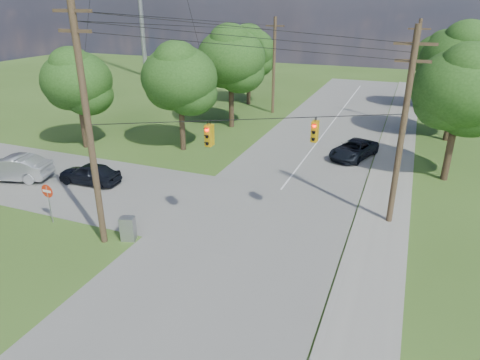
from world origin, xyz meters
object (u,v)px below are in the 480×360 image
at_px(pole_north_w, 274,65).
at_px(car_cross_dark, 90,173).
at_px(control_cabinet, 128,229).
at_px(car_main_north, 354,149).
at_px(pole_north_e, 413,73).
at_px(car_cross_silver, 12,168).
at_px(do_not_enter_sign, 48,195).
at_px(pole_sw, 88,124).
at_px(pole_ne, 403,128).

xyz_separation_m(pole_north_w, car_cross_dark, (-5.30, -23.76, -4.37)).
bearing_deg(control_cabinet, car_main_north, 44.69).
relative_size(pole_north_e, car_cross_silver, 1.93).
bearing_deg(pole_north_w, do_not_enter_sign, -97.09).
height_order(pole_sw, car_main_north, pole_sw).
distance_m(pole_north_w, car_main_north, 16.46).
bearing_deg(pole_sw, pole_north_w, 90.77).
bearing_deg(car_cross_dark, car_cross_silver, -77.53).
relative_size(pole_ne, car_cross_silver, 2.03).
relative_size(pole_ne, pole_north_e, 1.05).
relative_size(pole_ne, control_cabinet, 8.02).
height_order(car_cross_dark, control_cabinet, car_cross_dark).
bearing_deg(pole_north_w, pole_ne, -57.71).
distance_m(pole_ne, pole_north_e, 22.00).
relative_size(pole_north_w, control_cabinet, 7.64).
bearing_deg(pole_ne, pole_sw, -150.62).
height_order(pole_sw, control_cabinet, pole_sw).
distance_m(car_cross_dark, car_main_north, 19.77).
relative_size(car_cross_dark, car_main_north, 0.86).
bearing_deg(pole_sw, pole_north_e, 65.48).
relative_size(pole_ne, do_not_enter_sign, 4.56).
distance_m(car_cross_silver, do_not_enter_sign, 8.07).
distance_m(pole_north_e, car_cross_dark, 30.86).
xyz_separation_m(car_cross_dark, control_cabinet, (6.80, -5.24, -0.10)).
distance_m(pole_ne, car_cross_dark, 19.85).
xyz_separation_m(pole_north_w, car_main_north, (10.50, -11.88, -4.41)).
bearing_deg(car_main_north, do_not_enter_sign, -110.63).
bearing_deg(do_not_enter_sign, control_cabinet, 0.65).
height_order(pole_north_w, car_cross_silver, pole_north_w).
bearing_deg(do_not_enter_sign, pole_north_w, 83.53).
xyz_separation_m(pole_north_e, car_cross_silver, (-24.58, -25.20, -4.24)).
bearing_deg(do_not_enter_sign, pole_sw, -7.86).
bearing_deg(pole_north_e, pole_sw, -114.52).
height_order(pole_sw, pole_ne, pole_sw).
bearing_deg(pole_north_e, pole_north_w, 180.00).
xyz_separation_m(pole_ne, car_main_north, (-3.40, 10.12, -4.75)).
bearing_deg(car_cross_dark, pole_north_w, 164.91).
bearing_deg(car_cross_dark, control_cabinet, 49.89).
height_order(pole_ne, control_cabinet, pole_ne).
height_order(pole_north_e, car_cross_silver, pole_north_e).
relative_size(pole_ne, car_cross_dark, 2.48).
distance_m(pole_ne, pole_north_w, 26.03).
height_order(control_cabinet, do_not_enter_sign, do_not_enter_sign).
distance_m(pole_north_e, control_cabinet, 31.86).
bearing_deg(car_cross_silver, control_cabinet, 55.62).
relative_size(pole_north_w, car_main_north, 2.02).
distance_m(pole_sw, car_cross_silver, 13.07).
bearing_deg(pole_north_w, pole_north_e, 0.00).
xyz_separation_m(pole_north_e, car_main_north, (-3.40, -11.88, -4.41)).
height_order(pole_north_e, car_main_north, pole_north_e).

